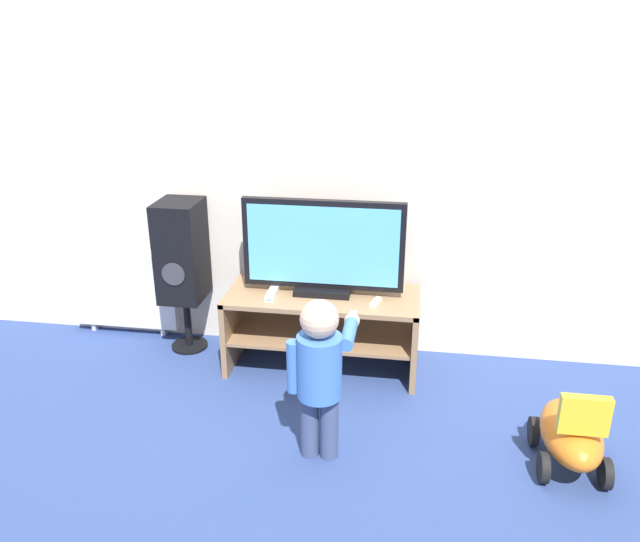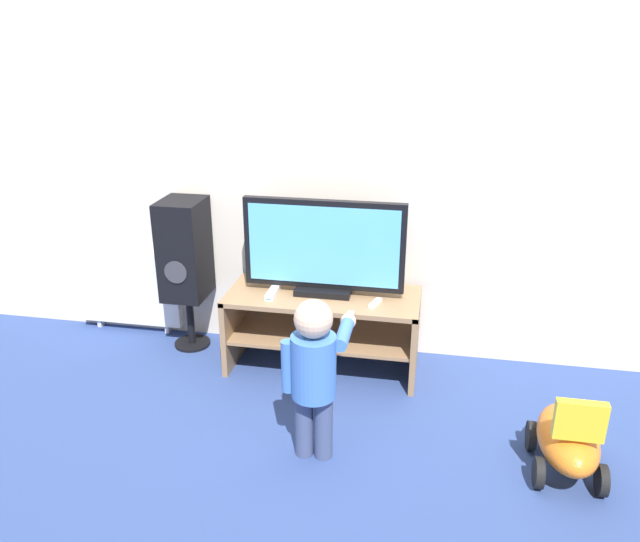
% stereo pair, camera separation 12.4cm
% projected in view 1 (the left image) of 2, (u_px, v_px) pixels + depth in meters
% --- Properties ---
extents(ground_plane, '(16.00, 16.00, 0.00)m').
position_uv_depth(ground_plane, '(316.00, 387.00, 3.88)').
color(ground_plane, navy).
extents(wall_back, '(10.00, 0.06, 2.60)m').
position_uv_depth(wall_back, '(331.00, 160.00, 3.96)').
color(wall_back, silver).
rests_on(wall_back, ground_plane).
extents(tv_stand, '(1.22, 0.52, 0.52)m').
position_uv_depth(tv_stand, '(322.00, 319.00, 4.00)').
color(tv_stand, '#93704C').
rests_on(tv_stand, ground_plane).
extents(television, '(1.01, 0.20, 0.61)m').
position_uv_depth(television, '(323.00, 249.00, 3.84)').
color(television, black).
rests_on(television, tv_stand).
extents(game_console, '(0.05, 0.20, 0.04)m').
position_uv_depth(game_console, '(272.00, 293.00, 3.90)').
color(game_console, white).
rests_on(game_console, tv_stand).
extents(remote_primary, '(0.07, 0.13, 0.03)m').
position_uv_depth(remote_primary, '(376.00, 302.00, 3.79)').
color(remote_primary, white).
rests_on(remote_primary, tv_stand).
extents(child, '(0.34, 0.50, 0.89)m').
position_uv_depth(child, '(320.00, 367.00, 3.09)').
color(child, '#3F4C72').
rests_on(child, ground_plane).
extents(speaker_tower, '(0.28, 0.35, 1.05)m').
position_uv_depth(speaker_tower, '(182.00, 254.00, 4.11)').
color(speaker_tower, black).
rests_on(speaker_tower, ground_plane).
extents(ride_on_toy, '(0.33, 0.54, 0.50)m').
position_uv_depth(ride_on_toy, '(571.00, 434.00, 3.13)').
color(ride_on_toy, orange).
rests_on(ride_on_toy, ground_plane).
extents(radiator, '(0.77, 0.08, 0.61)m').
position_uv_depth(radiator, '(124.00, 290.00, 4.46)').
color(radiator, white).
rests_on(radiator, ground_plane).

